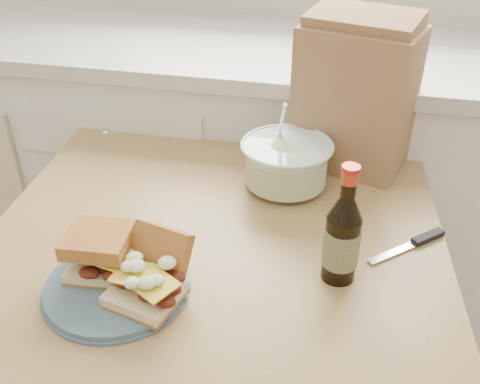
% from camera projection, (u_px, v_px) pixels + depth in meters
% --- Properties ---
extents(cabinet_run, '(2.50, 0.64, 0.94)m').
position_uv_depth(cabinet_run, '(295.00, 183.00, 1.79)').
color(cabinet_run, silver).
rests_on(cabinet_run, ground).
extents(dining_table, '(0.99, 0.99, 0.76)m').
position_uv_depth(dining_table, '(215.00, 280.00, 1.12)').
color(dining_table, '#A98850').
rests_on(dining_table, ground).
extents(plate, '(0.25, 0.25, 0.02)m').
position_uv_depth(plate, '(117.00, 286.00, 0.93)').
color(plate, '#496476').
rests_on(plate, dining_table).
extents(sandwich_left, '(0.12, 0.11, 0.08)m').
position_uv_depth(sandwich_left, '(100.00, 252.00, 0.94)').
color(sandwich_left, beige).
rests_on(sandwich_left, plate).
extents(sandwich_right, '(0.13, 0.18, 0.10)m').
position_uv_depth(sandwich_right, '(150.00, 275.00, 0.90)').
color(sandwich_right, beige).
rests_on(sandwich_right, plate).
extents(coleslaw_bowl, '(0.21, 0.21, 0.21)m').
position_uv_depth(coleslaw_bowl, '(286.00, 165.00, 1.20)').
color(coleslaw_bowl, silver).
rests_on(coleslaw_bowl, dining_table).
extents(beer_bottle, '(0.06, 0.06, 0.23)m').
position_uv_depth(beer_bottle, '(342.00, 238.00, 0.92)').
color(beer_bottle, black).
rests_on(beer_bottle, dining_table).
extents(knife, '(0.15, 0.14, 0.01)m').
position_uv_depth(knife, '(419.00, 241.00, 1.04)').
color(knife, silver).
rests_on(knife, dining_table).
extents(paper_bag, '(0.29, 0.23, 0.33)m').
position_uv_depth(paper_bag, '(355.00, 99.00, 1.23)').
color(paper_bag, olive).
rests_on(paper_bag, dining_table).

